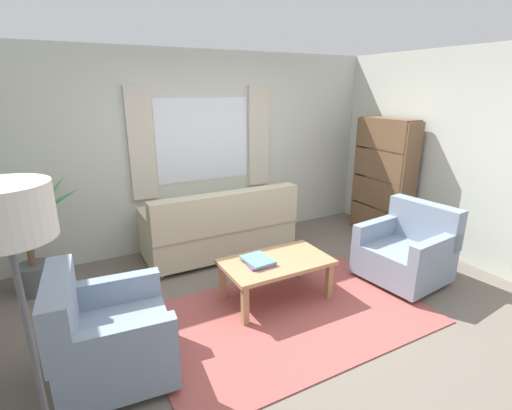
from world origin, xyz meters
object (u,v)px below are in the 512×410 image
(armchair_left, at_px, (106,336))
(potted_plant, at_px, (31,243))
(coffee_table, at_px, (276,265))
(standing_lamp, at_px, (9,240))
(book_stack_on_table, at_px, (258,261))
(armchair_right, at_px, (407,251))
(couch, at_px, (220,229))
(bookshelf, at_px, (383,183))

(armchair_left, relative_size, potted_plant, 0.73)
(coffee_table, relative_size, standing_lamp, 0.63)
(armchair_left, bearing_deg, book_stack_on_table, -70.68)
(coffee_table, bearing_deg, standing_lamp, -149.86)
(armchair_left, distance_m, armchair_right, 3.22)
(armchair_left, bearing_deg, armchair_right, -84.85)
(coffee_table, xyz_separation_m, book_stack_on_table, (-0.19, 0.03, 0.08))
(couch, bearing_deg, standing_lamp, 51.19)
(armchair_right, height_order, coffee_table, armchair_right)
(armchair_left, distance_m, standing_lamp, 1.48)
(standing_lamp, bearing_deg, book_stack_on_table, 33.29)
(book_stack_on_table, bearing_deg, armchair_right, -12.32)
(armchair_right, relative_size, book_stack_on_table, 2.76)
(armchair_right, xyz_separation_m, standing_lamp, (-3.59, -0.85, 1.16))
(coffee_table, bearing_deg, armchair_right, -12.82)
(book_stack_on_table, xyz_separation_m, standing_lamp, (-1.86, -1.22, 1.05))
(bookshelf, bearing_deg, couch, 79.55)
(book_stack_on_table, bearing_deg, coffee_table, -8.31)
(couch, xyz_separation_m, book_stack_on_table, (-0.11, -1.22, 0.10))
(couch, relative_size, coffee_table, 1.73)
(bookshelf, bearing_deg, armchair_right, 146.59)
(armchair_left, xyz_separation_m, armchair_right, (3.22, 0.00, 0.00))
(coffee_table, bearing_deg, book_stack_on_table, 171.69)
(potted_plant, distance_m, standing_lamp, 2.71)
(couch, bearing_deg, armchair_right, 135.32)
(armchair_left, bearing_deg, bookshelf, -68.64)
(potted_plant, xyz_separation_m, bookshelf, (4.49, -0.53, 0.24))
(bookshelf, bearing_deg, book_stack_on_table, 107.48)
(book_stack_on_table, bearing_deg, bookshelf, 17.48)
(armchair_right, bearing_deg, armchair_left, -96.38)
(couch, height_order, armchair_left, couch)
(potted_plant, bearing_deg, book_stack_on_table, -33.19)
(bookshelf, xyz_separation_m, standing_lamp, (-4.35, -2.01, 0.71))
(armchair_left, height_order, potted_plant, potted_plant)
(couch, distance_m, armchair_left, 2.27)
(couch, xyz_separation_m, coffee_table, (0.09, -1.25, 0.01))
(coffee_table, bearing_deg, bookshelf, 19.49)
(potted_plant, distance_m, bookshelf, 4.53)
(armchair_left, height_order, bookshelf, bookshelf)
(couch, xyz_separation_m, standing_lamp, (-1.97, -2.45, 1.14))
(couch, relative_size, standing_lamp, 1.08)
(couch, relative_size, armchair_right, 2.05)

